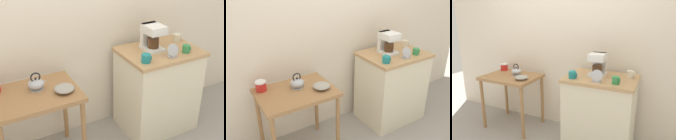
{
  "view_description": "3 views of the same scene",
  "coord_description": "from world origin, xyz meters",
  "views": [
    {
      "loc": [
        -1.12,
        -2.27,
        2.13
      ],
      "look_at": [
        0.04,
        -0.09,
        0.87
      ],
      "focal_mm": 49.09,
      "sensor_mm": 36.0,
      "label": 1
    },
    {
      "loc": [
        -1.47,
        -2.08,
        2.01
      ],
      "look_at": [
        -0.22,
        -0.08,
        0.93
      ],
      "focal_mm": 40.5,
      "sensor_mm": 36.0,
      "label": 2
    },
    {
      "loc": [
        1.22,
        -2.22,
        1.6
      ],
      "look_at": [
        0.16,
        0.01,
        0.94
      ],
      "focal_mm": 33.53,
      "sensor_mm": 36.0,
      "label": 3
    }
  ],
  "objects": [
    {
      "name": "coffee_maker",
      "position": [
        0.57,
        0.06,
        1.06
      ],
      "size": [
        0.18,
        0.22,
        0.26
      ],
      "color": "white",
      "rests_on": "kitchen_counter"
    },
    {
      "name": "mug_small_cream",
      "position": [
        0.93,
        0.11,
        0.96
      ],
      "size": [
        0.08,
        0.08,
        0.08
      ],
      "color": "beige",
      "rests_on": "kitchen_counter"
    },
    {
      "name": "teakettle",
      "position": [
        -0.62,
        0.07,
        0.82
      ],
      "size": [
        0.17,
        0.14,
        0.16
      ],
      "color": "#B2B5BA",
      "rests_on": "wooden_table"
    },
    {
      "name": "bowl_stoneware",
      "position": [
        -0.42,
        -0.08,
        0.8
      ],
      "size": [
        0.18,
        0.18,
        0.06
      ],
      "color": "#9E998C",
      "rests_on": "wooden_table"
    },
    {
      "name": "kitchen_counter",
      "position": [
        0.63,
        0.0,
        0.46
      ],
      "size": [
        0.79,
        0.6,
        0.91
      ],
      "color": "beige",
      "rests_on": "ground_plane"
    },
    {
      "name": "mug_dark_teal",
      "position": [
        0.35,
        -0.17,
        0.95
      ],
      "size": [
        0.09,
        0.09,
        0.08
      ],
      "color": "teal",
      "rests_on": "kitchen_counter"
    },
    {
      "name": "wooden_table",
      "position": [
        -0.66,
        0.01,
        0.65
      ],
      "size": [
        0.76,
        0.57,
        0.77
      ],
      "color": "#9E7044",
      "rests_on": "ground_plane"
    },
    {
      "name": "table_clock",
      "position": [
        0.64,
        -0.19,
        0.97
      ],
      "size": [
        0.12,
        0.06,
        0.13
      ],
      "color": "#B2B5BA",
      "rests_on": "kitchen_counter"
    },
    {
      "name": "mug_tall_green",
      "position": [
        0.83,
        -0.17,
        0.95
      ],
      "size": [
        0.08,
        0.07,
        0.08
      ],
      "color": "#338C4C",
      "rests_on": "kitchen_counter"
    }
  ]
}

